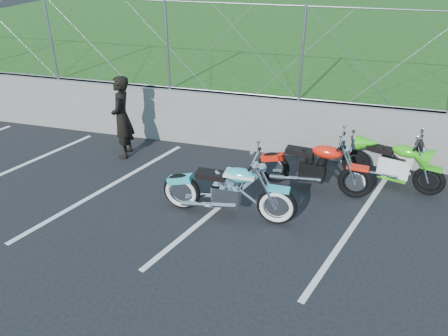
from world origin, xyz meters
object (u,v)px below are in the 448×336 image
(person_standing, at_px, (122,117))
(sportbike_green, at_px, (394,165))
(cruiser_turquoise, at_px, (230,192))
(naked_orange, at_px, (315,168))

(person_standing, bearing_deg, sportbike_green, 79.25)
(cruiser_turquoise, distance_m, naked_orange, 1.91)
(cruiser_turquoise, relative_size, person_standing, 1.32)
(cruiser_turquoise, height_order, sportbike_green, cruiser_turquoise)
(naked_orange, xyz_separation_m, person_standing, (-4.30, 0.41, 0.44))
(naked_orange, relative_size, person_standing, 1.23)
(sportbike_green, relative_size, person_standing, 1.06)
(cruiser_turquoise, distance_m, person_standing, 3.43)
(sportbike_green, bearing_deg, cruiser_turquoise, -129.15)
(cruiser_turquoise, height_order, person_standing, person_standing)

